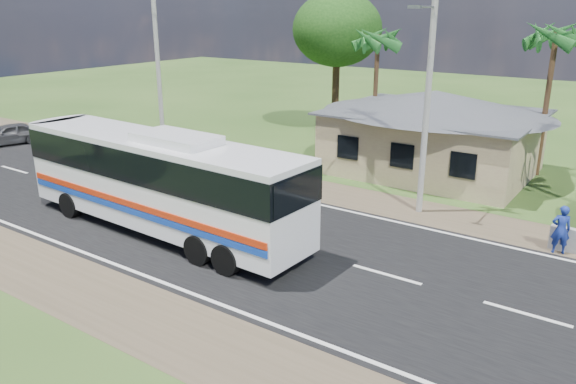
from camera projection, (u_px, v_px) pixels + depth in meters
name	position (u px, v px, depth m)	size (l,w,h in m)	color
ground	(278.00, 244.00, 21.35)	(120.00, 120.00, 0.00)	#294619
road	(278.00, 244.00, 21.35)	(120.00, 16.00, 0.03)	black
house	(434.00, 123.00, 30.12)	(12.40, 10.00, 5.00)	tan
utility_poles	(421.00, 79.00, 23.15)	(32.80, 2.22, 11.00)	#9E9E99
palm_mid	(556.00, 37.00, 27.95)	(2.80, 2.80, 8.20)	#47301E
palm_far	(378.00, 40.00, 33.90)	(2.80, 2.80, 7.70)	#47301E
tree_behind_house	(337.00, 30.00, 37.48)	(6.00, 6.00, 9.61)	#47301E
coach_bus	(159.00, 175.00, 21.83)	(13.46, 3.35, 4.15)	silver
person	(561.00, 230.00, 20.34)	(0.67, 0.44, 1.85)	navy
small_car	(9.00, 134.00, 36.62)	(1.63, 4.06, 1.38)	#333336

